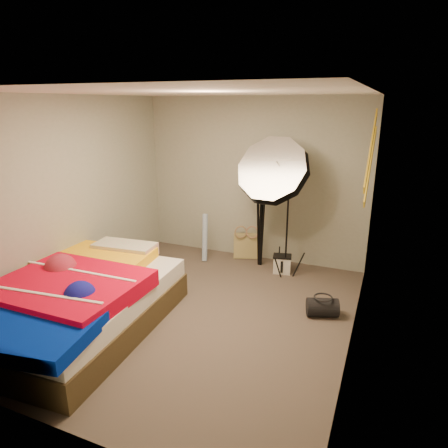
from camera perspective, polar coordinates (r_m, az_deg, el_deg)
The scene contains 15 objects.
floor at distance 4.89m, azimuth -3.92°, elevation -12.51°, with size 4.00×4.00×0.00m, color brown.
ceiling at distance 4.26m, azimuth -4.63°, elevation 18.24°, with size 4.00×4.00×0.00m, color silver.
wall_back at distance 6.21m, azimuth 4.22°, elevation 6.24°, with size 3.50×3.50×0.00m, color #979A8C.
wall_front at distance 2.88m, azimuth -22.79°, elevation -8.00°, with size 3.50×3.50×0.00m, color #979A8C.
wall_left at distance 5.42m, azimuth -21.00°, elevation 3.56°, with size 4.00×4.00×0.00m, color #979A8C.
wall_right at distance 3.96m, azimuth 18.96°, elevation -0.91°, with size 4.00×4.00×0.00m, color #979A8C.
tote_bag at distance 6.42m, azimuth 3.19°, elevation -3.12°, with size 0.40×0.12×0.40m, color tan.
wrapping_roll at distance 6.27m, azimuth -2.75°, elevation -1.93°, with size 0.08×0.08×0.74m, color #527BB4.
camera_case at distance 5.94m, azimuth 8.28°, elevation -5.76°, with size 0.25×0.18×0.25m, color beige.
duffel_bag at distance 4.90m, azimuth 13.88°, elevation -11.48°, with size 0.22×0.22×0.36m, color black.
wall_stripe_upper at distance 4.41m, azimuth 20.23°, elevation 10.07°, with size 0.02×1.10×0.10m, color gold.
wall_stripe_lower at distance 4.68m, azimuth 20.17°, elevation 7.94°, with size 0.02×1.10×0.10m, color gold.
bed at distance 4.70m, azimuth -20.19°, elevation -10.24°, with size 1.79×2.54×0.67m.
photo_umbrella at distance 5.44m, azimuth 7.20°, elevation 7.30°, with size 1.26×0.98×2.09m.
camera_tripod at distance 5.96m, azimuth 5.32°, elevation 1.58°, with size 0.10×0.10×1.44m.
Camera 1 is at (1.96, -3.78, 2.40)m, focal length 32.00 mm.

